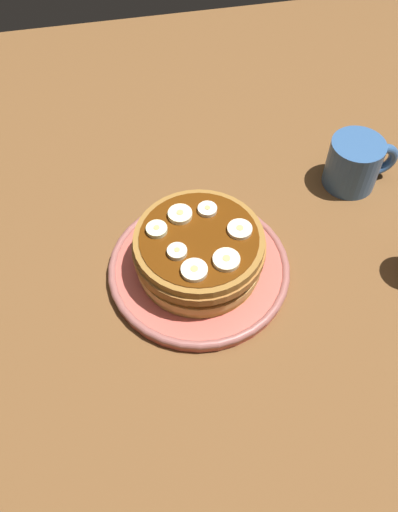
# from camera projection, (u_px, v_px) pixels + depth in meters

# --- Properties ---
(ground_plane) EXTENTS (1.40, 1.40, 0.03)m
(ground_plane) POSITION_uv_depth(u_px,v_px,m) (199.00, 278.00, 0.78)
(ground_plane) COLOR brown
(plate) EXTENTS (0.26, 0.26, 0.02)m
(plate) POSITION_uv_depth(u_px,v_px,m) (199.00, 268.00, 0.76)
(plate) COLOR #CC594C
(plate) RESTS_ON ground_plane
(pancake_stack) EXTENTS (0.19, 0.19, 0.07)m
(pancake_stack) POSITION_uv_depth(u_px,v_px,m) (200.00, 251.00, 0.73)
(pancake_stack) COLOR gold
(pancake_stack) RESTS_ON plate
(banana_slice_0) EXTENTS (0.04, 0.04, 0.01)m
(banana_slice_0) POSITION_uv_depth(u_px,v_px,m) (226.00, 260.00, 0.68)
(banana_slice_0) COLOR #FDEDBD
(banana_slice_0) RESTS_ON pancake_stack
(banana_slice_1) EXTENTS (0.03, 0.03, 0.01)m
(banana_slice_1) POSITION_uv_depth(u_px,v_px,m) (180.00, 215.00, 0.72)
(banana_slice_1) COLOR #FEF2BA
(banana_slice_1) RESTS_ON pancake_stack
(banana_slice_2) EXTENTS (0.03, 0.03, 0.01)m
(banana_slice_2) POSITION_uv_depth(u_px,v_px,m) (157.00, 230.00, 0.71)
(banana_slice_2) COLOR #EBF4BC
(banana_slice_2) RESTS_ON pancake_stack
(banana_slice_3) EXTENTS (0.03, 0.03, 0.01)m
(banana_slice_3) POSITION_uv_depth(u_px,v_px,m) (207.00, 210.00, 0.73)
(banana_slice_3) COLOR #F0E7C6
(banana_slice_3) RESTS_ON pancake_stack
(banana_slice_4) EXTENTS (0.03, 0.03, 0.01)m
(banana_slice_4) POSITION_uv_depth(u_px,v_px,m) (177.00, 252.00, 0.69)
(banana_slice_4) COLOR beige
(banana_slice_4) RESTS_ON pancake_stack
(banana_slice_5) EXTENTS (0.03, 0.03, 0.01)m
(banana_slice_5) POSITION_uv_depth(u_px,v_px,m) (194.00, 271.00, 0.67)
(banana_slice_5) COLOR #F6E5BF
(banana_slice_5) RESTS_ON pancake_stack
(banana_slice_6) EXTENTS (0.03, 0.03, 0.01)m
(banana_slice_6) POSITION_uv_depth(u_px,v_px,m) (240.00, 232.00, 0.71)
(banana_slice_6) COLOR #F0E3C1
(banana_slice_6) RESTS_ON pancake_stack
(coffee_mug) EXTENTS (0.12, 0.08, 0.08)m
(coffee_mug) POSITION_uv_depth(u_px,v_px,m) (356.00, 163.00, 0.84)
(coffee_mug) COLOR #33598C
(coffee_mug) RESTS_ON ground_plane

